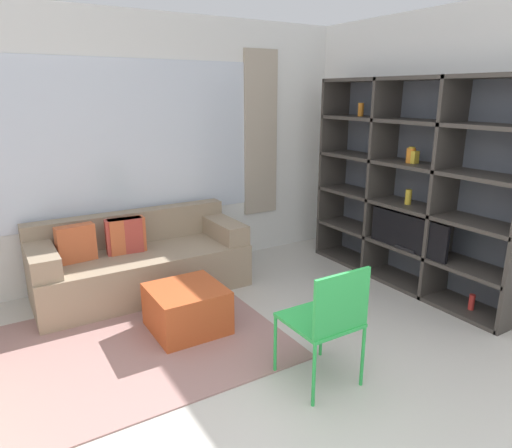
% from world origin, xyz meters
% --- Properties ---
extents(wall_back, '(6.19, 0.11, 2.70)m').
position_xyz_m(wall_back, '(0.00, 3.31, 1.36)').
color(wall_back, white).
rests_on(wall_back, ground_plane).
extents(wall_right, '(0.07, 4.48, 2.70)m').
position_xyz_m(wall_right, '(2.53, 1.64, 1.35)').
color(wall_right, white).
rests_on(wall_right, ground_plane).
extents(area_rug, '(2.95, 1.77, 0.01)m').
position_xyz_m(area_rug, '(-0.87, 1.85, 0.01)').
color(area_rug, gray).
rests_on(area_rug, ground_plane).
extents(shelving_unit, '(0.42, 2.38, 2.07)m').
position_xyz_m(shelving_unit, '(2.32, 1.62, 1.03)').
color(shelving_unit, '#515660').
rests_on(shelving_unit, ground_plane).
extents(couch_main, '(2.02, 0.83, 0.77)m').
position_xyz_m(couch_main, '(-0.13, 2.84, 0.30)').
color(couch_main, gray).
rests_on(couch_main, ground_plane).
extents(ottoman, '(0.59, 0.58, 0.38)m').
position_xyz_m(ottoman, '(-0.05, 1.87, 0.19)').
color(ottoman, '#B74C23').
rests_on(ottoman, ground_plane).
extents(folding_chair, '(0.44, 0.46, 0.86)m').
position_xyz_m(folding_chair, '(0.45, 0.68, 0.52)').
color(folding_chair, green).
rests_on(folding_chair, ground_plane).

